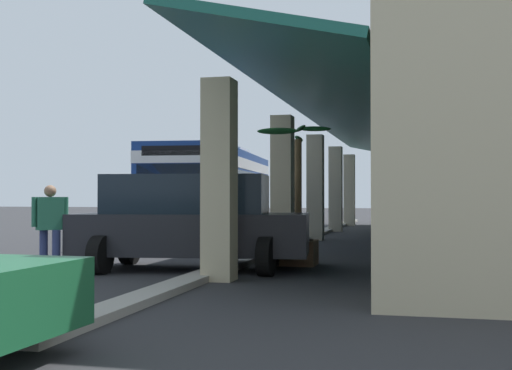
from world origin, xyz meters
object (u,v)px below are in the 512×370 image
transit_bus (215,187)px  parked_suv_charcoal (191,221)px  potted_palm (298,230)px  pedestrian (50,223)px

transit_bus → parked_suv_charcoal: (10.16, 2.62, -0.84)m
transit_bus → potted_palm: transit_bus is taller
transit_bus → potted_palm: bearing=28.1°
parked_suv_charcoal → potted_palm: (-1.48, 2.00, -0.24)m
transit_bus → parked_suv_charcoal: size_ratio=2.27×
pedestrian → potted_palm: bearing=122.3°
transit_bus → pedestrian: transit_bus is taller
transit_bus → parked_suv_charcoal: 10.52m
transit_bus → pedestrian: bearing=0.8°
transit_bus → potted_palm: size_ratio=3.66×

